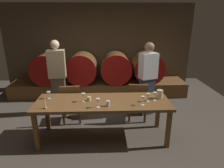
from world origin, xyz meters
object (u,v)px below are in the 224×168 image
object	(u,v)px
pitcher	(160,94)
cup_right	(108,103)
wine_glass_far_right	(155,95)
chair_right	(137,100)
wine_glass_right	(148,96)
wine_barrel_center_left	(82,67)
wine_glass_left	(83,95)
wine_glass_center_left	(98,101)
dining_table	(103,105)
wine_barrel_center_right	(116,67)
guest_right	(148,79)
guest_left	(58,78)
wine_glass_far_left	(49,94)
chair_left	(71,102)
wine_glass_center_right	(143,99)
cup_left	(89,99)
wine_barrel_far_left	(49,68)
wine_barrel_far_right	(147,67)
candle_center	(45,106)

from	to	relation	value
pitcher	cup_right	distance (m)	1.01
pitcher	wine_glass_far_right	bearing A→B (deg)	-139.34
chair_right	wine_glass_right	distance (m)	0.80
wine_barrel_center_left	wine_glass_far_right	size ratio (longest dim) A/B	5.75
pitcher	wine_glass_left	distance (m)	1.41
wine_glass_center_left	wine_glass_right	size ratio (longest dim) A/B	1.07
dining_table	wine_barrel_center_right	bearing A→B (deg)	80.97
guest_right	wine_glass_center_left	distance (m)	1.65
chair_right	wine_glass_right	xyz separation A→B (m)	(0.06, -0.70, 0.38)
guest_left	wine_glass_far_left	size ratio (longest dim) A/B	12.40
chair_left	chair_right	world-z (taller)	same
wine_glass_center_right	dining_table	bearing A→B (deg)	164.20
chair_right	wine_glass_center_right	distance (m)	0.94
cup_left	chair_left	bearing A→B (deg)	127.26
wine_glass_center_right	cup_left	size ratio (longest dim) A/B	2.13
pitcher	wine_glass_far_left	bearing A→B (deg)	178.07
pitcher	wine_glass_center_left	world-z (taller)	pitcher
pitcher	wine_glass_far_right	xyz separation A→B (m)	(-0.12, -0.10, 0.03)
wine_barrel_far_left	wine_barrel_center_right	bearing A→B (deg)	0.00
cup_left	wine_barrel_center_right	bearing A→B (deg)	74.97
cup_left	wine_glass_right	bearing A→B (deg)	-3.74
chair_left	cup_left	bearing A→B (deg)	121.38
pitcher	wine_glass_center_left	bearing A→B (deg)	-163.08
wine_barrel_far_left	guest_left	bearing A→B (deg)	-66.39
wine_barrel_center_left	wine_barrel_far_right	distance (m)	1.88
dining_table	candle_center	world-z (taller)	candle_center
wine_barrel_center_left	wine_glass_right	bearing A→B (deg)	-58.80
wine_glass_far_left	wine_glass_left	distance (m)	0.68
wine_barrel_center_left	dining_table	distance (m)	2.38
wine_glass_left	wine_glass_right	world-z (taller)	wine_glass_left
guest_left	wine_glass_far_right	world-z (taller)	guest_left
wine_barrel_center_left	wine_glass_far_right	world-z (taller)	wine_barrel_center_left
dining_table	wine_glass_left	distance (m)	0.39
dining_table	chair_right	bearing A→B (deg)	40.86
dining_table	wine_glass_left	xyz separation A→B (m)	(-0.34, -0.01, 0.19)
wine_barrel_far_left	wine_glass_right	world-z (taller)	wine_barrel_far_left
wine_glass_right	candle_center	bearing A→B (deg)	-172.79
chair_left	dining_table	bearing A→B (deg)	132.84
wine_barrel_center_right	guest_right	size ratio (longest dim) A/B	0.55
candle_center	wine_glass_center_left	size ratio (longest dim) A/B	1.07
cup_left	chair_right	bearing A→B (deg)	32.15
pitcher	cup_right	xyz separation A→B (m)	(-0.97, -0.31, -0.03)
wine_barrel_far_right	candle_center	world-z (taller)	wine_barrel_far_right
wine_glass_left	wine_barrel_far_left	bearing A→B (deg)	117.89
wine_glass_far_right	cup_left	world-z (taller)	wine_glass_far_right
wine_barrel_far_right	guest_left	xyz separation A→B (m)	(-2.31, -1.21, 0.07)
wine_barrel_center_left	guest_right	xyz separation A→B (m)	(1.62, -1.32, 0.05)
wine_barrel_far_left	wine_glass_center_right	world-z (taller)	wine_barrel_far_left
candle_center	wine_glass_far_right	world-z (taller)	candle_center
wine_barrel_center_left	dining_table	bearing A→B (deg)	-75.26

